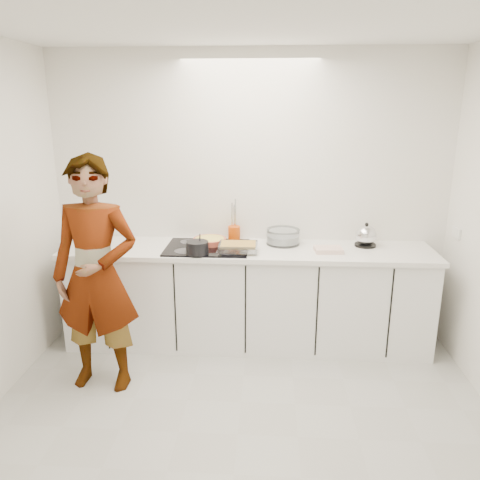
# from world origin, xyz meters

# --- Properties ---
(floor) EXTENTS (3.60, 3.20, 0.00)m
(floor) POSITION_xyz_m (0.00, 0.00, 0.00)
(floor) COLOR #B0B1AB
(floor) RESTS_ON ground
(ceiling) EXTENTS (3.60, 3.20, 0.00)m
(ceiling) POSITION_xyz_m (0.00, 0.00, 2.60)
(ceiling) COLOR white
(ceiling) RESTS_ON wall_back
(wall_back) EXTENTS (3.60, 0.00, 2.60)m
(wall_back) POSITION_xyz_m (0.00, 1.60, 1.30)
(wall_back) COLOR white
(wall_back) RESTS_ON ground
(wall_front) EXTENTS (3.60, 0.00, 2.60)m
(wall_front) POSITION_xyz_m (0.00, -1.60, 1.30)
(wall_front) COLOR white
(wall_front) RESTS_ON ground
(base_cabinets) EXTENTS (3.20, 0.58, 0.87)m
(base_cabinets) POSITION_xyz_m (0.00, 1.28, 0.43)
(base_cabinets) COLOR white
(base_cabinets) RESTS_ON floor
(countertop) EXTENTS (3.24, 0.64, 0.04)m
(countertop) POSITION_xyz_m (0.00, 1.28, 0.89)
(countertop) COLOR white
(countertop) RESTS_ON base_cabinets
(hob) EXTENTS (0.72, 0.54, 0.01)m
(hob) POSITION_xyz_m (-0.35, 1.26, 0.92)
(hob) COLOR black
(hob) RESTS_ON countertop
(tart_dish) EXTENTS (0.32, 0.32, 0.05)m
(tart_dish) POSITION_xyz_m (-0.34, 1.37, 0.95)
(tart_dish) COLOR #B34935
(tart_dish) RESTS_ON hob
(saucepan) EXTENTS (0.19, 0.19, 0.18)m
(saucepan) POSITION_xyz_m (-0.41, 1.06, 0.98)
(saucepan) COLOR black
(saucepan) RESTS_ON hob
(baking_dish) EXTENTS (0.33, 0.25, 0.06)m
(baking_dish) POSITION_xyz_m (-0.07, 1.16, 0.96)
(baking_dish) COLOR silver
(baking_dish) RESTS_ON hob
(mixing_bowl) EXTENTS (0.35, 0.35, 0.14)m
(mixing_bowl) POSITION_xyz_m (0.31, 1.43, 0.97)
(mixing_bowl) COLOR silver
(mixing_bowl) RESTS_ON countertop
(tea_towel) EXTENTS (0.24, 0.19, 0.04)m
(tea_towel) POSITION_xyz_m (0.70, 1.22, 0.93)
(tea_towel) COLOR white
(tea_towel) RESTS_ON countertop
(kettle) EXTENTS (0.20, 0.20, 0.21)m
(kettle) POSITION_xyz_m (1.04, 1.41, 1.00)
(kettle) COLOR black
(kettle) RESTS_ON countertop
(utensil_crock) EXTENTS (0.12, 0.12, 0.14)m
(utensil_crock) POSITION_xyz_m (-0.13, 1.51, 0.98)
(utensil_crock) COLOR #D44907
(utensil_crock) RESTS_ON countertop
(cook) EXTENTS (0.68, 0.46, 1.79)m
(cook) POSITION_xyz_m (-1.09, 0.55, 0.90)
(cook) COLOR white
(cook) RESTS_ON floor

